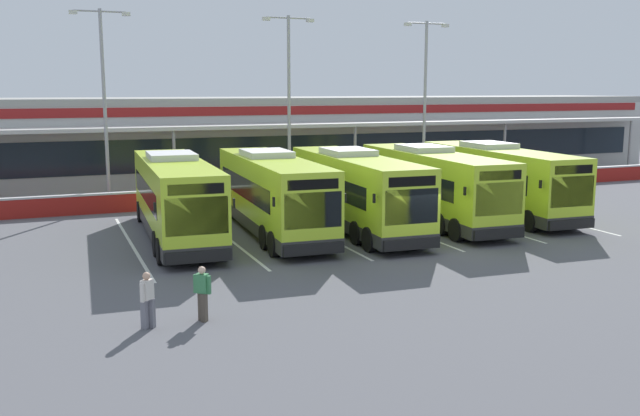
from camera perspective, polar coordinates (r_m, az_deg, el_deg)
ground_plane at (r=28.68m, az=7.70°, el=-3.73°), size 200.00×200.00×0.00m
terminal_building at (r=53.10m, az=-6.70°, el=5.77°), size 70.00×13.00×6.00m
red_barrier_wall at (r=41.57m, az=-2.15°, el=1.33°), size 60.00×0.40×1.10m
coach_bus_leftmost at (r=31.68m, az=-11.76°, el=0.73°), size 3.38×12.26×3.78m
coach_bus_left_centre at (r=32.31m, az=-3.94°, el=1.09°), size 3.38×12.26×3.78m
coach_bus_centre at (r=33.13m, az=2.88°, el=1.31°), size 3.38×12.26×3.78m
coach_bus_right_centre at (r=35.48m, az=9.14°, el=1.76°), size 3.38×12.26×3.78m
coach_bus_rightmost at (r=38.32m, az=14.33°, el=2.17°), size 3.38×12.26×3.78m
bay_stripe_far_west at (r=31.13m, az=-15.19°, el=-2.91°), size 0.14×13.00×0.01m
bay_stripe_west at (r=31.85m, az=-7.67°, el=-2.36°), size 0.14×13.00×0.01m
bay_stripe_mid_west at (r=33.10m, az=-0.60°, el=-1.82°), size 0.14×13.00×0.01m
bay_stripe_centre at (r=34.81m, az=5.86°, el=-1.29°), size 0.14×13.00×0.01m
bay_stripe_mid_east at (r=36.92m, az=11.64°, el=-0.81°), size 0.14×13.00×0.01m
bay_stripe_east at (r=39.37m, az=16.76°, el=-0.37°), size 0.14×13.00×0.01m
pedestrian_in_dark_coat at (r=20.15m, az=-13.97°, el=-7.18°), size 0.44×0.45×1.62m
pedestrian_child at (r=20.45m, az=-9.62°, el=-6.77°), size 0.46×0.43×1.62m
lamp_post_west at (r=41.34m, az=-17.28°, el=8.83°), size 3.24×0.28×11.00m
lamp_post_centre at (r=43.21m, az=-2.56°, el=9.27°), size 3.24×0.28×11.00m
lamp_post_east at (r=47.26m, az=8.60°, el=9.22°), size 3.24×0.28×11.00m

